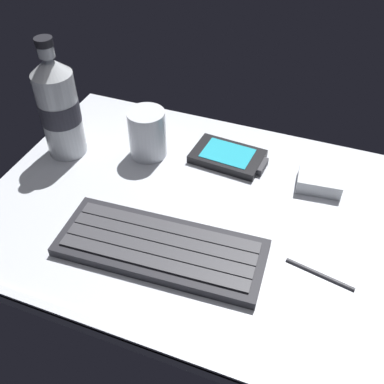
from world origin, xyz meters
TOP-DOWN VIEW (x-y plane):
  - ground_plane at (0.00, -0.23)cm, footprint 64.00×48.00cm
  - keyboard at (-0.86, -9.96)cm, footprint 29.57×12.60cm
  - handheld_device at (1.79, 12.97)cm, footprint 13.21×8.53cm
  - juice_cup at (-11.85, 9.77)cm, footprint 6.40×6.40cm
  - water_bottle at (-25.54, 5.46)cm, footprint 6.73×6.73cm
  - charger_block at (17.59, 11.69)cm, footprint 7.50×6.25cm
  - stylus_pen at (20.61, -6.22)cm, footprint 9.46×2.52cm

SIDE VIEW (x-z plane):
  - ground_plane at x=0.00cm, z-range -2.39..0.41cm
  - stylus_pen at x=20.61cm, z-range 0.00..0.70cm
  - handheld_device at x=1.79cm, z-range -0.02..1.48cm
  - keyboard at x=-0.86cm, z-range -0.04..1.66cm
  - charger_block at x=17.59cm, z-range 0.00..2.40cm
  - juice_cup at x=-11.85cm, z-range -0.34..8.16cm
  - water_bottle at x=-25.54cm, z-range -1.39..19.41cm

